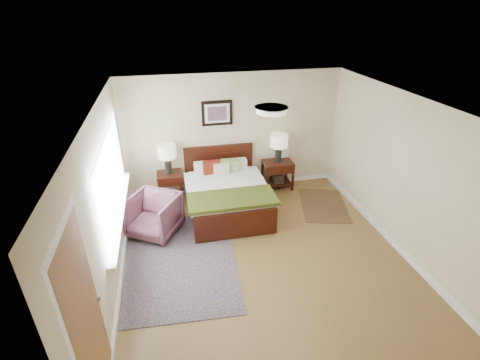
{
  "coord_description": "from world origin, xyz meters",
  "views": [
    {
      "loc": [
        -1.34,
        -4.21,
        3.72
      ],
      "look_at": [
        -0.23,
        0.81,
        1.05
      ],
      "focal_mm": 26.0,
      "sensor_mm": 36.0,
      "label": 1
    }
  ],
  "objects_px": {
    "bed": "(226,189)",
    "armchair": "(154,215)",
    "nightstand_right": "(277,172)",
    "lamp_left": "(167,154)",
    "lamp_right": "(279,143)",
    "rug_persian": "(180,260)",
    "nightstand_left": "(170,179)"
  },
  "relations": [
    {
      "from": "nightstand_right",
      "to": "armchair",
      "type": "distance_m",
      "value": 2.88
    },
    {
      "from": "rug_persian",
      "to": "lamp_left",
      "type": "bearing_deg",
      "value": 94.74
    },
    {
      "from": "nightstand_left",
      "to": "lamp_left",
      "type": "height_order",
      "value": "lamp_left"
    },
    {
      "from": "bed",
      "to": "nightstand_right",
      "type": "relative_size",
      "value": 3.0
    },
    {
      "from": "bed",
      "to": "armchair",
      "type": "height_order",
      "value": "bed"
    },
    {
      "from": "nightstand_right",
      "to": "lamp_right",
      "type": "relative_size",
      "value": 1.03
    },
    {
      "from": "lamp_left",
      "to": "rug_persian",
      "type": "xyz_separation_m",
      "value": [
        0.04,
        -2.02,
        -1.02
      ]
    },
    {
      "from": "armchair",
      "to": "bed",
      "type": "bearing_deg",
      "value": 50.04
    },
    {
      "from": "nightstand_left",
      "to": "lamp_left",
      "type": "bearing_deg",
      "value": 90.0
    },
    {
      "from": "armchair",
      "to": "rug_persian",
      "type": "height_order",
      "value": "armchair"
    },
    {
      "from": "lamp_right",
      "to": "armchair",
      "type": "bearing_deg",
      "value": -156.33
    },
    {
      "from": "lamp_left",
      "to": "lamp_right",
      "type": "relative_size",
      "value": 1.0
    },
    {
      "from": "nightstand_left",
      "to": "rug_persian",
      "type": "relative_size",
      "value": 0.24
    },
    {
      "from": "rug_persian",
      "to": "nightstand_right",
      "type": "bearing_deg",
      "value": 44.99
    },
    {
      "from": "nightstand_left",
      "to": "rug_persian",
      "type": "distance_m",
      "value": 2.05
    },
    {
      "from": "bed",
      "to": "nightstand_left",
      "type": "distance_m",
      "value": 1.25
    },
    {
      "from": "bed",
      "to": "armchair",
      "type": "relative_size",
      "value": 2.33
    },
    {
      "from": "lamp_left",
      "to": "lamp_right",
      "type": "xyz_separation_m",
      "value": [
        2.31,
        0.0,
        0.03
      ]
    },
    {
      "from": "lamp_left",
      "to": "armchair",
      "type": "xyz_separation_m",
      "value": [
        -0.33,
        -1.16,
        -0.66
      ]
    },
    {
      "from": "rug_persian",
      "to": "nightstand_left",
      "type": "bearing_deg",
      "value": 94.75
    },
    {
      "from": "nightstand_right",
      "to": "bed",
      "type": "bearing_deg",
      "value": -151.47
    },
    {
      "from": "nightstand_right",
      "to": "armchair",
      "type": "height_order",
      "value": "armchair"
    },
    {
      "from": "nightstand_left",
      "to": "nightstand_right",
      "type": "xyz_separation_m",
      "value": [
        2.31,
        0.01,
        -0.09
      ]
    },
    {
      "from": "nightstand_right",
      "to": "lamp_left",
      "type": "relative_size",
      "value": 1.03
    },
    {
      "from": "nightstand_right",
      "to": "lamp_right",
      "type": "bearing_deg",
      "value": 90.0
    },
    {
      "from": "nightstand_right",
      "to": "rug_persian",
      "type": "distance_m",
      "value": 3.05
    },
    {
      "from": "bed",
      "to": "lamp_left",
      "type": "height_order",
      "value": "lamp_left"
    },
    {
      "from": "lamp_right",
      "to": "rug_persian",
      "type": "xyz_separation_m",
      "value": [
        -2.27,
        -2.02,
        -1.06
      ]
    },
    {
      "from": "nightstand_left",
      "to": "rug_persian",
      "type": "height_order",
      "value": "nightstand_left"
    },
    {
      "from": "lamp_right",
      "to": "rug_persian",
      "type": "height_order",
      "value": "lamp_right"
    },
    {
      "from": "lamp_left",
      "to": "nightstand_right",
      "type": "bearing_deg",
      "value": -0.31
    },
    {
      "from": "nightstand_right",
      "to": "lamp_right",
      "type": "distance_m",
      "value": 0.69
    }
  ]
}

